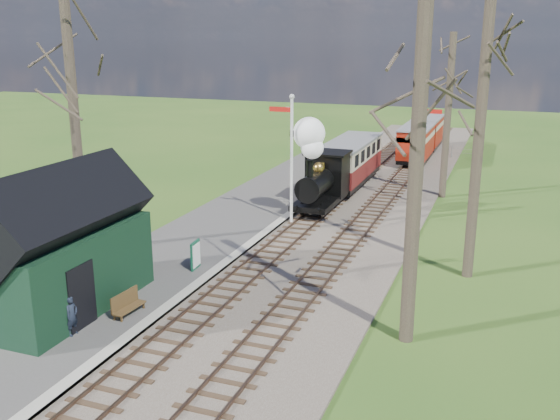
{
  "coord_description": "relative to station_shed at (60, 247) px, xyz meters",
  "views": [
    {
      "loc": [
        8.92,
        -11.16,
        8.77
      ],
      "look_at": [
        -0.1,
        12.84,
        1.6
      ],
      "focal_mm": 40.0,
      "sensor_mm": 36.0,
      "label": 1
    }
  ],
  "objects": [
    {
      "name": "fence_line",
      "position": [
        4.6,
        32.0,
        -1.72
      ],
      "size": [
        12.6,
        0.08,
        1.0
      ],
      "color": "slate",
      "rests_on": "ground"
    },
    {
      "name": "red_carriage_a",
      "position": [
        6.9,
        28.86,
        -0.78
      ],
      "size": [
        2.05,
        5.08,
        2.16
      ],
      "color": "black",
      "rests_on": "ground"
    },
    {
      "name": "locomotive",
      "position": [
        4.29,
        14.33,
        -0.02
      ],
      "size": [
        1.96,
        4.58,
        4.91
      ],
      "color": "black",
      "rests_on": "ground"
    },
    {
      "name": "semaphore_far",
      "position": [
        8.67,
        18.0,
        1.08
      ],
      "size": [
        1.22,
        0.24,
        5.72
      ],
      "color": "silver",
      "rests_on": "ground"
    },
    {
      "name": "semaphore_near",
      "position": [
        3.53,
        12.0,
        1.35
      ],
      "size": [
        1.22,
        0.24,
        6.22
      ],
      "color": "silver",
      "rests_on": "ground"
    },
    {
      "name": "person",
      "position": [
        1.53,
        -1.53,
        -1.45
      ],
      "size": [
        0.31,
        0.46,
        1.23
      ],
      "primitive_type": "imported",
      "rotation": [
        0.0,
        0.0,
        1.54
      ],
      "color": "#1A202F",
      "rests_on": "platform"
    },
    {
      "name": "coach",
      "position": [
        4.3,
        20.4,
        -0.63
      ],
      "size": [
        2.29,
        7.85,
        2.41
      ],
      "color": "black",
      "rests_on": "ground"
    },
    {
      "name": "bench",
      "position": [
        2.19,
        0.27,
        -1.72
      ],
      "size": [
        0.48,
        1.32,
        0.74
      ],
      "color": "#4C361B",
      "rests_on": "platform"
    },
    {
      "name": "bare_trees",
      "position": [
        5.63,
        6.1,
        2.94
      ],
      "size": [
        15.51,
        22.39,
        12.0
      ],
      "color": "#382D23",
      "rests_on": "ground"
    },
    {
      "name": "track_far",
      "position": [
        6.9,
        18.0,
        -2.17
      ],
      "size": [
        1.6,
        60.0,
        0.15
      ],
      "color": "brown",
      "rests_on": "ground"
    },
    {
      "name": "coping_strip",
      "position": [
        3.1,
        10.0,
        -2.16
      ],
      "size": [
        0.4,
        44.0,
        0.21
      ],
      "primitive_type": "cube",
      "color": "#B2AD9E",
      "rests_on": "ground"
    },
    {
      "name": "red_carriage_b",
      "position": [
        6.9,
        34.36,
        -0.78
      ],
      "size": [
        2.05,
        5.08,
        2.16
      ],
      "color": "black",
      "rests_on": "ground"
    },
    {
      "name": "ballast_bed",
      "position": [
        5.6,
        18.0,
        -2.22
      ],
      "size": [
        8.0,
        60.0,
        0.1
      ],
      "primitive_type": "cube",
      "color": "brown",
      "rests_on": "ground"
    },
    {
      "name": "station_shed",
      "position": [
        0.0,
        0.0,
        0.0
      ],
      "size": [
        3.25,
        6.3,
        4.78
      ],
      "color": "black",
      "rests_on": "platform"
    },
    {
      "name": "sign_board",
      "position": [
        2.35,
        4.63,
        -1.52
      ],
      "size": [
        0.15,
        0.75,
        1.09
      ],
      "color": "#104E33",
      "rests_on": "platform"
    },
    {
      "name": "ground",
      "position": [
        4.3,
        -4.0,
        -2.27
      ],
      "size": [
        140.0,
        140.0,
        0.0
      ],
      "primitive_type": "plane",
      "color": "#2A551A",
      "rests_on": "ground"
    },
    {
      "name": "track_near",
      "position": [
        4.3,
        18.0,
        -2.17
      ],
      "size": [
        1.6,
        60.0,
        0.15
      ],
      "color": "brown",
      "rests_on": "ground"
    },
    {
      "name": "distant_hills",
      "position": [
        5.7,
        60.38,
        -18.47
      ],
      "size": [
        114.4,
        48.0,
        22.02
      ],
      "color": "#385B23",
      "rests_on": "ground"
    },
    {
      "name": "platform",
      "position": [
        0.8,
        10.0,
        -2.17
      ],
      "size": [
        5.0,
        44.0,
        0.2
      ],
      "primitive_type": "cube",
      "color": "#474442",
      "rests_on": "ground"
    }
  ]
}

